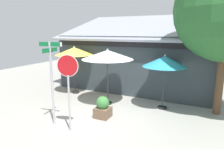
{
  "coord_description": "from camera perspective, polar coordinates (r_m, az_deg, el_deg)",
  "views": [
    {
      "loc": [
        4.21,
        -7.31,
        3.62
      ],
      "look_at": [
        -0.04,
        1.2,
        1.6
      ],
      "focal_mm": 32.41,
      "sensor_mm": 36.0,
      "label": 1
    }
  ],
  "objects": [
    {
      "name": "patio_umbrella_teal_right",
      "position": [
        9.61,
        14.64,
        3.5
      ],
      "size": [
        2.04,
        2.04,
        2.61
      ],
      "color": "black",
      "rests_on": "ground"
    },
    {
      "name": "ground_plane",
      "position": [
        9.2,
        -3.16,
        -11.54
      ],
      "size": [
        28.0,
        28.0,
        0.1
      ],
      "primitive_type": "cube",
      "color": "#9E9B93"
    },
    {
      "name": "patio_umbrella_ivory_center",
      "position": [
        9.89,
        -1.26,
        5.53
      ],
      "size": [
        2.55,
        2.55,
        2.82
      ],
      "color": "black",
      "rests_on": "ground"
    },
    {
      "name": "stop_sign",
      "position": [
        7.33,
        -12.27,
        -1.11
      ],
      "size": [
        0.75,
        0.26,
        2.85
      ],
      "color": "#A8AAB2",
      "rests_on": "ground"
    },
    {
      "name": "patio_umbrella_mustard_left",
      "position": [
        11.98,
        -10.62,
        6.42
      ],
      "size": [
        2.21,
        2.21,
        2.81
      ],
      "color": "black",
      "rests_on": "ground"
    },
    {
      "name": "street_sign_post",
      "position": [
        8.05,
        -16.67,
        -0.16
      ],
      "size": [
        0.96,
        0.9,
        3.27
      ],
      "color": "#A8AAB2",
      "rests_on": "ground"
    },
    {
      "name": "cafe_building",
      "position": [
        13.86,
        8.0,
        4.26
      ],
      "size": [
        9.75,
        5.99,
        4.85
      ],
      "color": "#333D42",
      "rests_on": "ground"
    },
    {
      "name": "sidewalk_planter",
      "position": [
        8.77,
        -2.63,
        -9.3
      ],
      "size": [
        0.63,
        0.63,
        0.94
      ],
      "color": "brown",
      "rests_on": "ground"
    }
  ]
}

